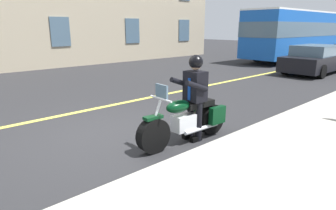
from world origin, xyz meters
TOP-DOWN VIEW (x-y plane):
  - ground_plane at (0.00, 0.00)m, footprint 80.00×80.00m
  - lane_center_stripe at (0.00, -2.00)m, footprint 60.00×0.16m
  - motorcycle_main at (-0.97, 1.42)m, footprint 2.22×0.65m
  - rider_main at (-1.16, 1.43)m, footprint 0.64×0.57m
  - bus_near at (-17.84, -4.00)m, footprint 11.05×2.70m
  - car_dark at (-12.12, -0.46)m, footprint 4.60×1.92m

SIDE VIEW (x-z plane):
  - ground_plane at x=0.00m, z-range 0.00..0.00m
  - lane_center_stripe at x=0.00m, z-range 0.00..0.01m
  - motorcycle_main at x=-0.97m, z-range -0.18..1.08m
  - car_dark at x=-12.12m, z-range -0.01..1.39m
  - rider_main at x=-1.16m, z-range 0.17..1.91m
  - bus_near at x=-17.84m, z-range 0.22..3.52m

